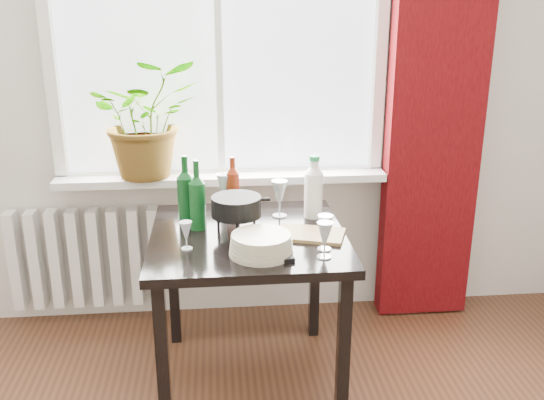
{
  "coord_description": "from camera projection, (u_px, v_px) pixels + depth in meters",
  "views": [
    {
      "loc": [
        -0.03,
        -0.92,
        1.73
      ],
      "look_at": [
        0.21,
        1.55,
        0.89
      ],
      "focal_mm": 40.0,
      "sensor_mm": 36.0,
      "label": 1
    }
  ],
  "objects": [
    {
      "name": "cutting_board",
      "position": [
        310.0,
        234.0,
        2.63
      ],
      "size": [
        0.33,
        0.27,
        0.02
      ],
      "primitive_type": "cube",
      "rotation": [
        0.0,
        0.0,
        -0.32
      ],
      "color": "olive",
      "rests_on": "table"
    },
    {
      "name": "wine_bottle_right",
      "position": [
        197.0,
        195.0,
        2.67
      ],
      "size": [
        0.1,
        0.1,
        0.32
      ],
      "primitive_type": null,
      "rotation": [
        0.0,
        0.0,
        -0.43
      ],
      "color": "#0C4217",
      "rests_on": "table"
    },
    {
      "name": "fondue_pot",
      "position": [
        237.0,
        215.0,
        2.64
      ],
      "size": [
        0.27,
        0.24,
        0.17
      ],
      "primitive_type": null,
      "rotation": [
        0.0,
        0.0,
        -0.08
      ],
      "color": "black",
      "rests_on": "table"
    },
    {
      "name": "wineglass_back_left",
      "position": [
        224.0,
        191.0,
        2.96
      ],
      "size": [
        0.1,
        0.1,
        0.18
      ],
      "primitive_type": null,
      "rotation": [
        0.0,
        0.0,
        0.34
      ],
      "color": "silver",
      "rests_on": "table"
    },
    {
      "name": "cleaning_bottle",
      "position": [
        314.0,
        186.0,
        2.82
      ],
      "size": [
        0.11,
        0.11,
        0.3
      ],
      "primitive_type": null,
      "rotation": [
        0.0,
        0.0,
        0.34
      ],
      "color": "white",
      "rests_on": "table"
    },
    {
      "name": "tv_remote",
      "position": [
        282.0,
        254.0,
        2.43
      ],
      "size": [
        0.09,
        0.16,
        0.02
      ],
      "primitive_type": "cube",
      "rotation": [
        0.0,
        0.0,
        0.27
      ],
      "color": "black",
      "rests_on": "table"
    },
    {
      "name": "bottle_amber",
      "position": [
        233.0,
        183.0,
        2.94
      ],
      "size": [
        0.07,
        0.07,
        0.27
      ],
      "primitive_type": null,
      "rotation": [
        0.0,
        0.0,
        -0.04
      ],
      "color": "maroon",
      "rests_on": "table"
    },
    {
      "name": "wineglass_front_right",
      "position": [
        325.0,
        240.0,
        2.39
      ],
      "size": [
        0.07,
        0.07,
        0.15
      ],
      "primitive_type": null,
      "rotation": [
        0.0,
        0.0,
        0.03
      ],
      "color": "silver",
      "rests_on": "table"
    },
    {
      "name": "potted_plant",
      "position": [
        147.0,
        118.0,
        3.05
      ],
      "size": [
        0.63,
        0.58,
        0.6
      ],
      "primitive_type": "imported",
      "rotation": [
        0.0,
        0.0,
        0.22
      ],
      "color": "#417820",
      "rests_on": "windowsill"
    },
    {
      "name": "wineglass_back_center",
      "position": [
        280.0,
        198.0,
        2.84
      ],
      "size": [
        0.1,
        0.1,
        0.18
      ],
      "primitive_type": null,
      "rotation": [
        0.0,
        0.0,
        -0.38
      ],
      "color": "#B0B6BE",
      "rests_on": "table"
    },
    {
      "name": "plate_stack",
      "position": [
        261.0,
        245.0,
        2.44
      ],
      "size": [
        0.27,
        0.27,
        0.08
      ],
      "primitive_type": "cylinder",
      "rotation": [
        0.0,
        0.0,
        0.03
      ],
      "color": "beige",
      "rests_on": "table"
    },
    {
      "name": "table",
      "position": [
        248.0,
        253.0,
        2.69
      ],
      "size": [
        0.85,
        0.85,
        0.74
      ],
      "color": "black",
      "rests_on": "ground"
    },
    {
      "name": "window",
      "position": [
        218.0,
        24.0,
        3.01
      ],
      "size": [
        1.72,
        0.08,
        1.62
      ],
      "color": "white",
      "rests_on": "ground"
    },
    {
      "name": "wine_bottle_left",
      "position": [
        186.0,
        190.0,
        2.71
      ],
      "size": [
        0.09,
        0.09,
        0.33
      ],
      "primitive_type": null,
      "rotation": [
        0.0,
        0.0,
        -0.26
      ],
      "color": "#0B3A15",
      "rests_on": "table"
    },
    {
      "name": "wineglass_far_right",
      "position": [
        325.0,
        232.0,
        2.47
      ],
      "size": [
        0.07,
        0.07,
        0.15
      ],
      "primitive_type": null,
      "rotation": [
        0.0,
        0.0,
        0.07
      ],
      "color": "white",
      "rests_on": "table"
    },
    {
      "name": "curtain",
      "position": [
        438.0,
        85.0,
        3.11
      ],
      "size": [
        0.5,
        0.12,
        2.56
      ],
      "color": "#3D0508",
      "rests_on": "ground"
    },
    {
      "name": "radiator",
      "position": [
        86.0,
        258.0,
        3.29
      ],
      "size": [
        0.8,
        0.1,
        0.55
      ],
      "color": "white",
      "rests_on": "ground"
    },
    {
      "name": "wineglass_front_left",
      "position": [
        186.0,
        235.0,
        2.48
      ],
      "size": [
        0.07,
        0.07,
        0.12
      ],
      "primitive_type": null,
      "rotation": [
        0.0,
        0.0,
        0.4
      ],
      "color": "silver",
      "rests_on": "table"
    },
    {
      "name": "windowsill",
      "position": [
        222.0,
        177.0,
        3.19
      ],
      "size": [
        1.72,
        0.2,
        0.04
      ],
      "color": "silver",
      "rests_on": "ground"
    }
  ]
}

